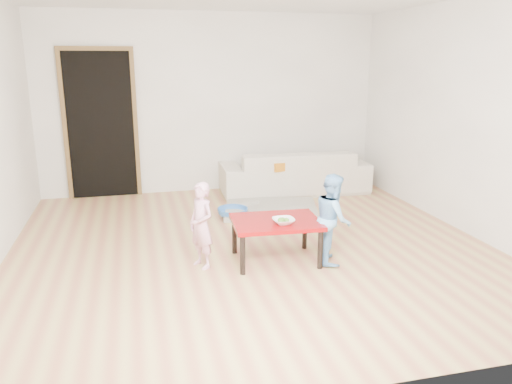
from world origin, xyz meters
name	(u,v)px	position (x,y,z in m)	size (l,w,h in m)	color
floor	(252,246)	(0.00, 0.00, 0.00)	(5.00, 5.00, 0.01)	#B16E4C
back_wall	(212,104)	(0.00, 2.50, 1.30)	(5.00, 0.02, 2.60)	white
right_wall	(468,118)	(2.50, 0.00, 1.30)	(0.02, 5.00, 2.60)	white
doorway	(101,126)	(-1.60, 2.48, 1.02)	(1.02, 0.08, 2.11)	brown
sofa	(294,171)	(1.14, 2.05, 0.32)	(2.17, 0.85, 0.63)	beige
cushion	(282,164)	(0.89, 1.85, 0.48)	(0.45, 0.40, 0.12)	orange
red_table	(276,240)	(0.14, -0.45, 0.21)	(0.85, 0.63, 0.42)	maroon
bowl	(284,221)	(0.18, -0.57, 0.45)	(0.21, 0.21, 0.05)	white
broccoli	(284,221)	(0.18, -0.57, 0.45)	(0.12, 0.12, 0.06)	#2D5919
child_pink	(201,225)	(-0.59, -0.42, 0.42)	(0.30, 0.20, 0.83)	#D15F90
child_blue	(333,218)	(0.67, -0.59, 0.44)	(0.43, 0.34, 0.89)	#659FE9
basin	(233,213)	(0.00, 1.03, 0.06)	(0.39, 0.39, 0.12)	#336DC0
blanket	(271,209)	(0.54, 1.16, 0.03)	(1.18, 0.99, 0.06)	#ABA596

